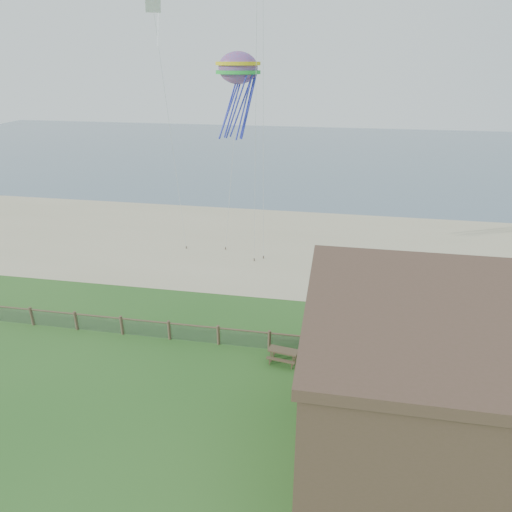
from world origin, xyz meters
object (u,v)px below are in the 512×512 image
object	(u,v)px
picnic_table	(283,356)
motel	(508,407)
chainlink_fence	(218,336)
octopus_kite	(238,93)

from	to	relation	value
picnic_table	motel	bearing A→B (deg)	-24.78
chainlink_fence	motel	bearing A→B (deg)	-28.30
chainlink_fence	octopus_kite	bearing A→B (deg)	95.17
picnic_table	octopus_kite	size ratio (longest dim) A/B	0.25
chainlink_fence	picnic_table	distance (m)	4.05
motel	picnic_table	world-z (taller)	motel
chainlink_fence	motel	xyz separation A→B (m)	(13.00, -7.00, 2.95)
picnic_table	chainlink_fence	bearing A→B (deg)	174.35
motel	picnic_table	xyz separation A→B (m)	(-9.08, 6.00, -3.16)
motel	picnic_table	bearing A→B (deg)	146.55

